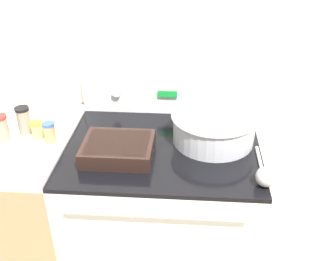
% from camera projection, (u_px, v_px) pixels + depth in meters
% --- Properties ---
extents(kitchen_wall, '(8.00, 0.05, 2.50)m').
position_uv_depth(kitchen_wall, '(169.00, 44.00, 1.82)').
color(kitchen_wall, silver).
rests_on(kitchen_wall, ground_plane).
extents(stove_range, '(0.81, 0.69, 0.93)m').
position_uv_depth(stove_range, '(164.00, 226.00, 1.90)').
color(stove_range, white).
rests_on(stove_range, ground_plane).
extents(control_panel, '(0.81, 0.07, 0.20)m').
position_uv_depth(control_panel, '(168.00, 93.00, 1.88)').
color(control_panel, white).
rests_on(control_panel, stove_range).
extents(side_counter, '(0.53, 0.66, 0.94)m').
position_uv_depth(side_counter, '(28.00, 218.00, 1.94)').
color(side_counter, tan).
rests_on(side_counter, ground_plane).
extents(mixing_bowl, '(0.36, 0.36, 0.13)m').
position_uv_depth(mixing_bowl, '(214.00, 126.00, 1.66)').
color(mixing_bowl, silver).
rests_on(mixing_bowl, stove_range).
extents(casserole_dish, '(0.28, 0.23, 0.06)m').
position_uv_depth(casserole_dish, '(118.00, 148.00, 1.57)').
color(casserole_dish, black).
rests_on(casserole_dish, stove_range).
extents(ladle, '(0.08, 0.28, 0.08)m').
position_uv_depth(ladle, '(265.00, 175.00, 1.42)').
color(ladle, '#B7B7B7').
rests_on(ladle, stove_range).
extents(spice_jar_blue_cap, '(0.05, 0.05, 0.09)m').
position_uv_depth(spice_jar_blue_cap, '(50.00, 132.00, 1.64)').
color(spice_jar_blue_cap, tan).
rests_on(spice_jar_blue_cap, side_counter).
extents(spice_jar_yellow_cap, '(0.05, 0.05, 0.08)m').
position_uv_depth(spice_jar_yellow_cap, '(37.00, 130.00, 1.67)').
color(spice_jar_yellow_cap, tan).
rests_on(spice_jar_yellow_cap, side_counter).
extents(spice_jar_black_cap, '(0.06, 0.06, 0.12)m').
position_uv_depth(spice_jar_black_cap, '(24.00, 120.00, 1.70)').
color(spice_jar_black_cap, gray).
rests_on(spice_jar_black_cap, side_counter).
extents(spice_jar_red_cap, '(0.06, 0.06, 0.11)m').
position_uv_depth(spice_jar_red_cap, '(1.00, 128.00, 1.65)').
color(spice_jar_red_cap, gray).
rests_on(spice_jar_red_cap, side_counter).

